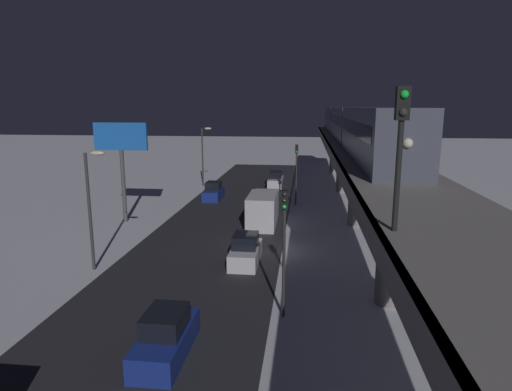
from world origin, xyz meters
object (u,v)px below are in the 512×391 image
sedan_blue (214,192)px  commercial_billboard (121,146)px  sedan_blue_2 (166,337)px  box_truck (264,208)px  rail_signal (401,134)px  subway_train (349,123)px  sedan_white (276,180)px  traffic_light_mid (296,166)px  sedan_white_2 (246,251)px  traffic_light_near (284,236)px

sedan_blue → commercial_billboard: bearing=60.6°
sedan_blue_2 → commercial_billboard: commercial_billboard is taller
box_truck → commercial_billboard: size_ratio=0.83×
sedan_blue_2 → rail_signal: bearing=-24.7°
rail_signal → commercial_billboard: bearing=-52.3°
subway_train → sedan_white: size_ratio=11.56×
rail_signal → sedan_white: (6.39, -43.48, -8.74)m
rail_signal → traffic_light_mid: rail_signal is taller
sedan_white_2 → sedan_blue_2: same height
rail_signal → box_truck: bearing=-76.2°
sedan_white_2 → traffic_light_mid: size_ratio=0.66×
sedan_white → sedan_white_2: 28.47m
rail_signal → sedan_blue: 38.02m
rail_signal → sedan_white_2: 18.50m
sedan_white → sedan_blue_2: same height
sedan_blue → sedan_blue_2: (-4.60, 30.96, 0.00)m
subway_train → sedan_white: bearing=-44.2°
sedan_blue → sedan_blue_2: size_ratio=0.92×
subway_train → sedan_blue_2: (10.14, 31.60, -7.78)m
sedan_white_2 → commercial_billboard: commercial_billboard is taller
traffic_light_near → traffic_light_mid: same height
sedan_blue_2 → traffic_light_near: (-4.70, -3.97, 3.40)m
sedan_white → commercial_billboard: 23.63m
commercial_billboard → sedan_blue: bearing=-119.4°
sedan_blue_2 → traffic_light_mid: (-4.70, -29.08, 3.40)m
sedan_white → subway_train: bearing=-44.2°
rail_signal → sedan_blue: (12.79, -34.72, -8.73)m
sedan_white_2 → box_truck: size_ratio=0.57×
sedan_blue → traffic_light_near: traffic_light_near is taller
subway_train → sedan_blue: size_ratio=13.44×
subway_train → traffic_light_near: size_ratio=8.67×
subway_train → sedan_blue_2: subway_train is taller
sedan_blue_2 → traffic_light_mid: traffic_light_mid is taller
subway_train → traffic_light_near: 28.50m
rail_signal → sedan_white: size_ratio=0.83×
subway_train → box_truck: size_ratio=7.50×
sedan_white_2 → traffic_light_near: (-2.90, 7.28, 3.40)m
sedan_white_2 → sedan_blue: 20.73m
box_truck → commercial_billboard: bearing=4.5°
subway_train → commercial_billboard: bearing=28.3°
sedan_white_2 → traffic_light_near: bearing=-68.3°
sedan_blue → traffic_light_near: bearing=109.0°
sedan_blue → rail_signal: bearing=110.2°
sedan_white → box_truck: (-0.20, 18.26, 0.56)m
subway_train → box_truck: 14.88m
sedan_white → traffic_light_mid: traffic_light_mid is taller
box_truck → traffic_light_near: 17.92m
rail_signal → sedan_white_2: (6.39, -15.01, -8.73)m
subway_train → sedan_blue_2: 34.08m
traffic_light_near → sedan_white: bearing=-85.4°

